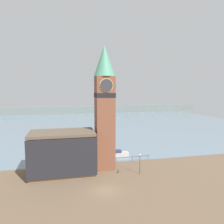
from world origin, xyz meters
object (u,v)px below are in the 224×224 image
object	(u,v)px
mooring_bollard_near	(118,171)
boat_near	(120,154)
lamp_post	(140,160)
pier_building	(63,153)
clock_tower	(105,105)

from	to	relation	value
mooring_bollard_near	boat_near	bearing A→B (deg)	73.65
boat_near	lamp_post	xyz separation A→B (m)	(0.84, -12.16, 2.24)
mooring_bollard_near	pier_building	bearing A→B (deg)	167.96
pier_building	lamp_post	size ratio (longest dim) A/B	3.13
clock_tower	lamp_post	distance (m)	13.29
mooring_bollard_near	clock_tower	bearing A→B (deg)	123.69
clock_tower	pier_building	world-z (taller)	clock_tower
clock_tower	lamp_post	world-z (taller)	clock_tower
pier_building	boat_near	distance (m)	16.63
mooring_bollard_near	lamp_post	distance (m)	4.91
pier_building	lamp_post	xyz separation A→B (m)	(14.85, -3.97, -1.39)
boat_near	lamp_post	world-z (taller)	lamp_post
pier_building	lamp_post	world-z (taller)	pier_building
clock_tower	boat_near	world-z (taller)	clock_tower
pier_building	lamp_post	bearing A→B (deg)	-14.97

